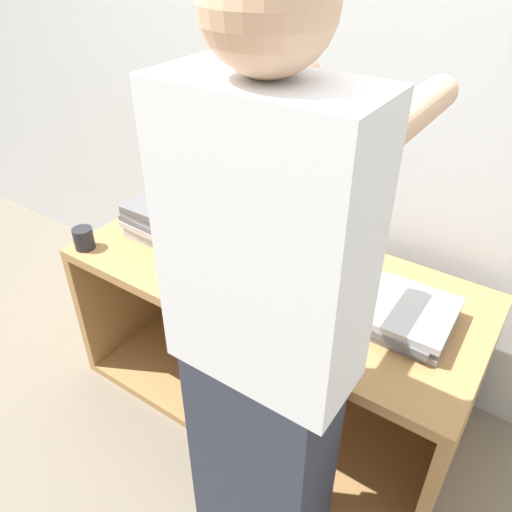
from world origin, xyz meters
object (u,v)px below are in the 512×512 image
object	(u,v)px
laptop_stack_right	(386,308)
person	(266,352)
mug	(84,238)
laptop_open	(282,251)
laptop_stack_left	(181,221)

from	to	relation	value
laptop_stack_right	person	size ratio (longest dim) A/B	0.24
mug	laptop_open	bearing A→B (deg)	26.22
laptop_stack_left	laptop_stack_right	bearing A→B (deg)	-0.14
laptop_stack_left	laptop_stack_right	distance (m)	0.81
laptop_open	laptop_stack_right	distance (m)	0.41
laptop_open	laptop_stack_right	xyz separation A→B (m)	(0.41, -0.06, -0.02)
mug	person	bearing A→B (deg)	-14.21
laptop_open	person	size ratio (longest dim) A/B	0.23
laptop_open	laptop_stack_right	world-z (taller)	laptop_open
laptop_stack_right	person	distance (m)	0.53
laptop_open	mug	world-z (taller)	laptop_open
laptop_stack_left	person	size ratio (longest dim) A/B	0.24
laptop_open	laptop_stack_left	world-z (taller)	laptop_open
laptop_stack_left	laptop_stack_right	world-z (taller)	laptop_stack_left
laptop_stack_left	mug	bearing A→B (deg)	-133.45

